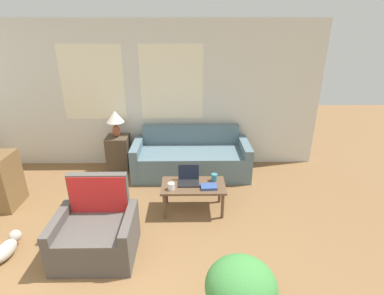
# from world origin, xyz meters

# --- Properties ---
(wall_back) EXTENTS (6.52, 0.06, 2.60)m
(wall_back) POSITION_xyz_m (-0.00, 3.72, 1.31)
(wall_back) COLOR silver
(wall_back) RESTS_ON ground_plane
(couch) EXTENTS (2.02, 0.83, 0.81)m
(couch) POSITION_xyz_m (0.94, 3.28, 0.27)
(couch) COLOR slate
(couch) RESTS_ON ground_plane
(armchair) EXTENTS (0.89, 0.73, 0.90)m
(armchair) POSITION_xyz_m (-0.18, 1.26, 0.27)
(armchair) COLOR #514C47
(armchair) RESTS_ON ground_plane
(side_table) EXTENTS (0.38, 0.38, 0.65)m
(side_table) POSITION_xyz_m (-0.38, 3.42, 0.32)
(side_table) COLOR #4C3D2D
(side_table) RESTS_ON ground_plane
(table_lamp) EXTENTS (0.30, 0.30, 0.47)m
(table_lamp) POSITION_xyz_m (-0.38, 3.42, 0.97)
(table_lamp) COLOR brown
(table_lamp) RESTS_ON side_table
(coffee_table) EXTENTS (0.90, 0.50, 0.42)m
(coffee_table) POSITION_xyz_m (0.96, 2.09, 0.36)
(coffee_table) COLOR brown
(coffee_table) RESTS_ON ground_plane
(laptop) EXTENTS (0.29, 0.27, 0.22)m
(laptop) POSITION_xyz_m (0.89, 2.16, 0.47)
(laptop) COLOR black
(laptop) RESTS_ON coffee_table
(cup_navy) EXTENTS (0.09, 0.09, 0.11)m
(cup_navy) POSITION_xyz_m (1.26, 2.21, 0.47)
(cup_navy) COLOR teal
(cup_navy) RESTS_ON coffee_table
(cup_yellow) EXTENTS (0.09, 0.09, 0.09)m
(cup_yellow) POSITION_xyz_m (0.66, 1.98, 0.46)
(cup_yellow) COLOR white
(cup_yellow) RESTS_ON coffee_table
(book_red) EXTENTS (0.23, 0.17, 0.04)m
(book_red) POSITION_xyz_m (1.17, 2.01, 0.44)
(book_red) COLOR #334C8E
(book_red) RESTS_ON coffee_table
(potted_plant) EXTENTS (0.60, 0.60, 0.73)m
(potted_plant) POSITION_xyz_m (1.32, 0.26, 0.45)
(potted_plant) COLOR #4C4C4C
(potted_plant) RESTS_ON ground_plane
(cat_black) EXTENTS (0.20, 0.66, 0.20)m
(cat_black) POSITION_xyz_m (-1.23, 1.21, 0.10)
(cat_black) COLOR #B7AD9E
(cat_black) RESTS_ON ground_plane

